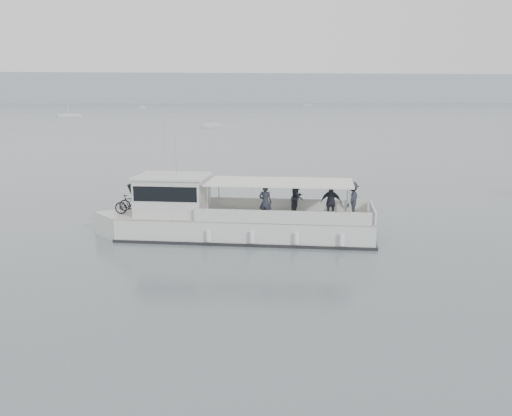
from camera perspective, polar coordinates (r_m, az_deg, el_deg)
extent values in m
plane|color=#515D60|center=(30.42, -8.40, -2.98)|extent=(1400.00, 1400.00, 0.00)
cube|color=#939EA8|center=(589.53, -7.06, 11.75)|extent=(1400.00, 90.00, 28.00)
cube|color=silver|center=(29.97, -0.95, -2.10)|extent=(13.57, 6.51, 1.42)
cube|color=silver|center=(31.52, -12.84, -1.72)|extent=(3.45, 3.45, 1.42)
cube|color=beige|center=(29.82, -0.95, -0.77)|extent=(13.57, 6.51, 0.07)
cube|color=black|center=(30.08, -0.95, -2.91)|extent=(13.81, 6.69, 0.20)
cube|color=silver|center=(31.20, 3.05, 0.36)|extent=(8.52, 2.18, 0.66)
cube|color=silver|center=(27.91, 2.57, -0.93)|extent=(8.52, 2.18, 0.66)
cube|color=silver|center=(29.59, 11.61, -0.45)|extent=(0.94, 3.42, 0.66)
cube|color=silver|center=(30.41, -8.32, 1.23)|extent=(4.10, 3.69, 1.97)
cube|color=black|center=(30.87, -11.37, 1.59)|extent=(1.24, 2.80, 1.26)
cube|color=black|center=(30.36, -8.34, 1.84)|extent=(3.89, 3.69, 0.76)
cube|color=silver|center=(30.25, -8.38, 3.17)|extent=(4.36, 3.96, 0.11)
cube|color=white|center=(29.31, 2.42, 2.59)|extent=(7.99, 4.95, 0.09)
cylinder|color=silver|center=(28.46, -4.87, 0.46)|extent=(0.08, 0.08, 1.80)
cylinder|color=silver|center=(31.41, -3.74, 1.49)|extent=(0.08, 0.08, 1.80)
cylinder|color=silver|center=(27.90, 9.34, 0.13)|extent=(0.08, 0.08, 1.80)
cylinder|color=silver|center=(30.90, 9.11, 1.21)|extent=(0.08, 0.08, 1.80)
cylinder|color=silver|center=(31.21, -9.15, 6.01)|extent=(0.04, 0.04, 2.84)
cylinder|color=silver|center=(29.26, -8.01, 5.28)|extent=(0.04, 0.04, 2.40)
cylinder|color=white|center=(28.39, -4.76, -2.78)|extent=(0.32, 0.32, 0.55)
cylinder|color=white|center=(28.04, -0.38, -2.92)|extent=(0.32, 0.32, 0.55)
cylinder|color=white|center=(27.85, 4.09, -3.04)|extent=(0.32, 0.32, 0.55)
cylinder|color=white|center=(27.84, 8.59, -3.15)|extent=(0.32, 0.32, 0.55)
imported|color=black|center=(31.54, -11.92, 0.56)|extent=(1.98, 1.08, 0.98)
imported|color=black|center=(30.73, -12.45, 0.31)|extent=(1.79, 0.88, 1.04)
imported|color=#252932|center=(28.55, 0.94, 0.57)|extent=(0.79, 0.69, 1.84)
imported|color=#252932|center=(30.15, 4.18, 1.11)|extent=(1.07, 1.13, 1.84)
imported|color=#252932|center=(28.73, 7.53, 0.54)|extent=(1.16, 0.84, 1.84)
imported|color=#252932|center=(29.84, 9.61, 0.87)|extent=(1.22, 1.36, 1.84)
cube|color=silver|center=(438.44, 5.20, 10.22)|extent=(6.47, 4.82, 0.75)
cube|color=silver|center=(438.44, 5.20, 10.26)|extent=(2.78, 2.61, 0.45)
cube|color=silver|center=(358.88, -11.32, 9.85)|extent=(4.50, 4.99, 0.75)
cube|color=silver|center=(358.87, -11.32, 9.90)|extent=(2.24, 2.29, 0.45)
cylinder|color=silver|center=(358.83, -11.34, 10.34)|extent=(0.08, 0.08, 5.62)
cube|color=silver|center=(219.07, -18.25, 8.79)|extent=(8.72, 6.99, 0.75)
cube|color=silver|center=(219.06, -18.26, 8.87)|extent=(3.84, 3.66, 0.45)
cylinder|color=silver|center=(218.97, -18.33, 10.10)|extent=(0.08, 0.08, 9.47)
cube|color=silver|center=(138.10, -4.52, 8.22)|extent=(5.91, 6.81, 0.75)
cube|color=silver|center=(138.08, -4.52, 8.35)|extent=(2.99, 3.08, 0.45)
cylinder|color=silver|center=(137.95, -4.55, 9.91)|extent=(0.08, 0.08, 7.57)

